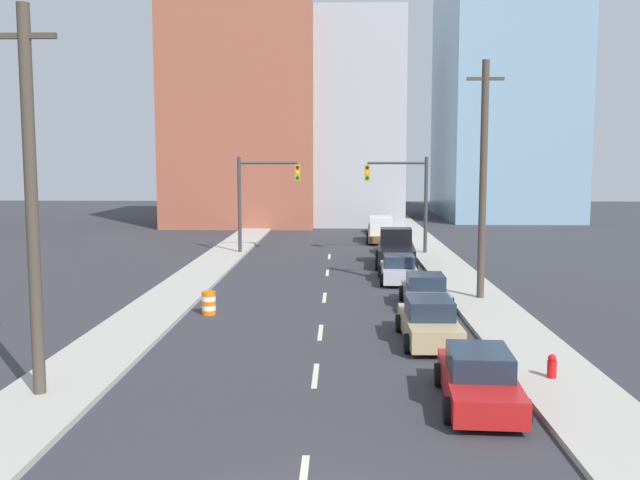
{
  "coord_description": "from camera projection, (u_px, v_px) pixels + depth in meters",
  "views": [
    {
      "loc": [
        0.7,
        -11.18,
        6.16
      ],
      "look_at": [
        -0.32,
        24.64,
        2.2
      ],
      "focal_mm": 40.0,
      "sensor_mm": 36.0,
      "label": 1
    }
  ],
  "objects": [
    {
      "name": "sedan_green",
      "position": [
        380.0,
        225.0,
        61.9
      ],
      "size": [
        2.18,
        4.46,
        1.36
      ],
      "rotation": [
        0.0,
        0.0,
        -0.05
      ],
      "color": "#1E6033",
      "rests_on": "ground"
    },
    {
      "name": "box_truck_brown",
      "position": [
        381.0,
        230.0,
        54.7
      ],
      "size": [
        2.34,
        5.99,
        1.93
      ],
      "rotation": [
        0.0,
        0.0,
        -0.03
      ],
      "color": "brown",
      "rests_on": "ground"
    },
    {
      "name": "lane_stripe_at_9m",
      "position": [
        315.0,
        375.0,
        20.59
      ],
      "size": [
        0.16,
        2.4,
        0.01
      ],
      "primitive_type": "cube",
      "color": "beige",
      "rests_on": "ground"
    },
    {
      "name": "sidewalk_left",
      "position": [
        245.0,
        239.0,
        56.31
      ],
      "size": [
        2.68,
        89.22,
        0.17
      ],
      "color": "#ADA89E",
      "rests_on": "ground"
    },
    {
      "name": "sedan_gray",
      "position": [
        425.0,
        292.0,
        30.28
      ],
      "size": [
        2.09,
        4.24,
        1.4
      ],
      "rotation": [
        0.0,
        0.0,
        -0.02
      ],
      "color": "slate",
      "rests_on": "ground"
    },
    {
      "name": "lane_stripe_at_21m",
      "position": [
        325.0,
        297.0,
        32.37
      ],
      "size": [
        0.16,
        2.4,
        0.01
      ],
      "primitive_type": "cube",
      "color": "beige",
      "rests_on": "ground"
    },
    {
      "name": "pickup_truck_black",
      "position": [
        396.0,
        251.0,
        42.27
      ],
      "size": [
        2.63,
        5.53,
        2.17
      ],
      "rotation": [
        0.0,
        0.0,
        -0.06
      ],
      "color": "black",
      "rests_on": "ground"
    },
    {
      "name": "traffic_barrel",
      "position": [
        209.0,
        303.0,
        28.71
      ],
      "size": [
        0.56,
        0.56,
        0.95
      ],
      "color": "orange",
      "rests_on": "ground"
    },
    {
      "name": "utility_pole_right_mid",
      "position": [
        483.0,
        180.0,
        30.96
      ],
      "size": [
        1.6,
        0.32,
        10.49
      ],
      "color": "#473D33",
      "rests_on": "ground"
    },
    {
      "name": "traffic_signal_left",
      "position": [
        256.0,
        192.0,
        47.01
      ],
      "size": [
        4.16,
        0.35,
        6.46
      ],
      "color": "#38383D",
      "rests_on": "ground"
    },
    {
      "name": "sedan_silver",
      "position": [
        399.0,
        269.0,
        36.57
      ],
      "size": [
        2.09,
        4.53,
        1.4
      ],
      "rotation": [
        0.0,
        0.0,
        -0.02
      ],
      "color": "#B2B2BC",
      "rests_on": "ground"
    },
    {
      "name": "building_brick_left",
      "position": [
        245.0,
        122.0,
        70.88
      ],
      "size": [
        14.0,
        16.0,
        20.18
      ],
      "color": "#9E513D",
      "rests_on": "ground"
    },
    {
      "name": "lane_stripe_at_28m",
      "position": [
        327.0,
        272.0,
        39.65
      ],
      "size": [
        0.16,
        2.4,
        0.01
      ],
      "primitive_type": "cube",
      "color": "beige",
      "rests_on": "ground"
    },
    {
      "name": "lane_stripe_at_35m",
      "position": [
        329.0,
        257.0,
        46.28
      ],
      "size": [
        0.16,
        2.4,
        0.01
      ],
      "primitive_type": "cube",
      "color": "beige",
      "rests_on": "ground"
    },
    {
      "name": "utility_pole_left_near",
      "position": [
        32.0,
        202.0,
        17.98
      ],
      "size": [
        1.6,
        0.32,
        10.03
      ],
      "color": "#473D33",
      "rests_on": "ground"
    },
    {
      "name": "building_office_center",
      "position": [
        341.0,
        123.0,
        74.58
      ],
      "size": [
        12.0,
        20.0,
        20.29
      ],
      "color": "#A8A8AD",
      "rests_on": "ground"
    },
    {
      "name": "sedan_red",
      "position": [
        479.0,
        379.0,
        18.1
      ],
      "size": [
        2.21,
        4.68,
        1.42
      ],
      "rotation": [
        0.0,
        0.0,
        -0.06
      ],
      "color": "red",
      "rests_on": "ground"
    },
    {
      "name": "sidewalk_right",
      "position": [
        419.0,
        239.0,
        55.92
      ],
      "size": [
        2.68,
        89.22,
        0.17
      ],
      "color": "#ADA89E",
      "rests_on": "ground"
    },
    {
      "name": "lane_stripe_at_14m",
      "position": [
        320.0,
        332.0,
        25.78
      ],
      "size": [
        0.16,
        2.4,
        0.01
      ],
      "primitive_type": "cube",
      "color": "beige",
      "rests_on": "ground"
    },
    {
      "name": "sedan_teal",
      "position": [
        395.0,
        244.0,
        47.68
      ],
      "size": [
        2.08,
        4.32,
        1.4
      ],
      "rotation": [
        0.0,
        0.0,
        -0.02
      ],
      "color": "#196B75",
      "rests_on": "ground"
    },
    {
      "name": "building_glass_right",
      "position": [
        503.0,
        94.0,
        77.69
      ],
      "size": [
        13.0,
        20.0,
        26.91
      ],
      "color": "#7A9EB7",
      "rests_on": "ground"
    },
    {
      "name": "traffic_signal_right",
      "position": [
        409.0,
        192.0,
        46.73
      ],
      "size": [
        4.16,
        0.35,
        6.46
      ],
      "color": "#38383D",
      "rests_on": "ground"
    },
    {
      "name": "sedan_tan",
      "position": [
        429.0,
        322.0,
        24.35
      ],
      "size": [
        2.04,
        4.69,
        1.52
      ],
      "rotation": [
        0.0,
        0.0,
        0.02
      ],
      "color": "tan",
      "rests_on": "ground"
    },
    {
      "name": "fire_hydrant",
      "position": [
        552.0,
        369.0,
        19.8
      ],
      "size": [
        0.26,
        0.26,
        0.84
      ],
      "color": "red",
      "rests_on": "ground"
    }
  ]
}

